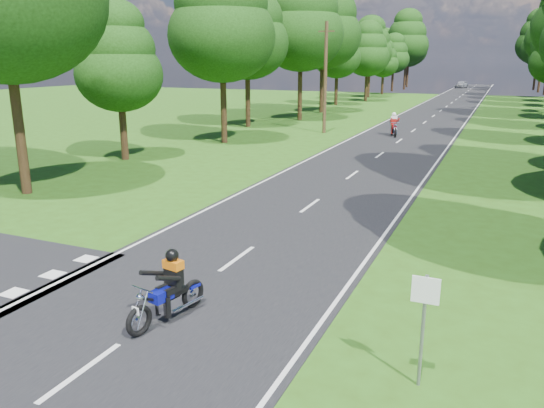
% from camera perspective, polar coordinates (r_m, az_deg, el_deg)
% --- Properties ---
extents(ground, '(160.00, 160.00, 0.00)m').
position_cam_1_polar(ground, '(13.14, -7.81, -8.79)').
color(ground, '#2A4F12').
rests_on(ground, ground).
extents(main_road, '(7.00, 140.00, 0.02)m').
position_cam_1_polar(main_road, '(60.76, 17.69, 9.53)').
color(main_road, black).
rests_on(main_road, ground).
extents(road_markings, '(7.40, 140.00, 0.01)m').
position_cam_1_polar(road_markings, '(58.92, 17.35, 9.41)').
color(road_markings, silver).
rests_on(road_markings, main_road).
extents(treeline, '(40.00, 115.35, 14.78)m').
position_cam_1_polar(treeline, '(70.49, 20.40, 16.73)').
color(treeline, black).
rests_on(treeline, ground).
extents(telegraph_pole, '(1.20, 0.26, 8.00)m').
position_cam_1_polar(telegraph_pole, '(40.16, 5.75, 13.39)').
color(telegraph_pole, '#382616').
rests_on(telegraph_pole, ground).
extents(road_sign, '(0.45, 0.07, 2.00)m').
position_cam_1_polar(road_sign, '(9.13, 16.03, -11.20)').
color(road_sign, slate).
rests_on(road_sign, ground).
extents(rider_near_blue, '(0.97, 1.93, 1.54)m').
position_cam_1_polar(rider_near_blue, '(11.30, -11.30, -8.70)').
color(rider_near_blue, '#0E139C').
rests_on(rider_near_blue, main_road).
extents(rider_far_red, '(1.27, 2.11, 1.67)m').
position_cam_1_polar(rider_far_red, '(39.47, 12.99, 8.37)').
color(rider_far_red, '#A90D19').
rests_on(rider_far_red, main_road).
extents(distant_car, '(2.64, 4.37, 1.39)m').
position_cam_1_polar(distant_car, '(111.92, 19.72, 12.03)').
color(distant_car, '#A9ACB0').
rests_on(distant_car, main_road).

